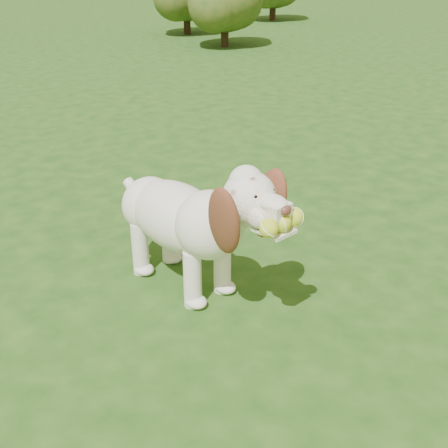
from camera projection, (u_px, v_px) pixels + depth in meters
ground at (311, 300)px, 3.15m from camera, size 80.00×80.00×0.00m
dog at (191, 216)px, 3.07m from camera, size 0.47×1.32×0.86m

